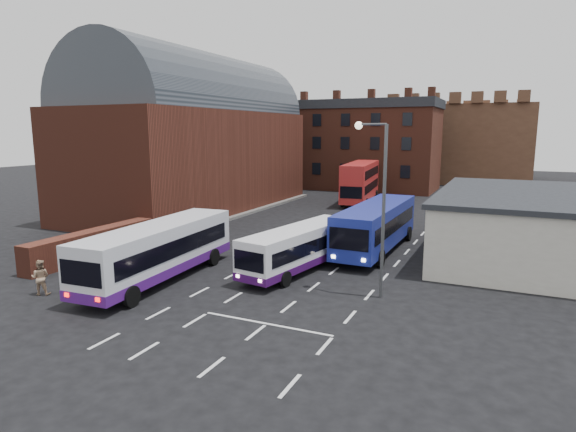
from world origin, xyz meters
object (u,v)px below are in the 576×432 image
at_px(bus_white_inbound, 299,245).
at_px(pedestrian_red, 84,263).
at_px(bus_white_outbound, 159,248).
at_px(bus_blue, 377,224).
at_px(bus_red_double, 360,182).
at_px(street_lamp, 379,193).
at_px(pedestrian_beige, 40,277).

xyz_separation_m(bus_white_inbound, pedestrian_red, (-10.12, -6.59, -0.61)).
height_order(bus_white_outbound, bus_blue, bus_blue).
relative_size(bus_blue, bus_red_double, 1.01).
distance_m(bus_white_outbound, street_lamp, 12.18).
height_order(bus_blue, street_lamp, street_lamp).
relative_size(bus_blue, pedestrian_red, 6.51).
bearing_deg(street_lamp, pedestrian_beige, -156.15).
xyz_separation_m(bus_white_outbound, bus_blue, (9.18, 11.30, 0.06)).
relative_size(bus_white_outbound, bus_blue, 0.98).
bearing_deg(bus_red_double, bus_blue, 102.23).
bearing_deg(pedestrian_beige, pedestrian_red, -118.56).
relative_size(bus_white_outbound, pedestrian_red, 6.35).
relative_size(bus_white_outbound, pedestrian_beige, 6.38).
relative_size(bus_white_outbound, bus_red_double, 0.99).
relative_size(bus_white_inbound, pedestrian_beige, 5.35).
distance_m(bus_blue, pedestrian_beige, 20.46).
bearing_deg(bus_red_double, bus_white_inbound, 92.21).
bearing_deg(pedestrian_red, bus_white_inbound, -173.53).
distance_m(bus_white_outbound, bus_white_inbound, 7.94).
bearing_deg(pedestrian_beige, street_lamp, 174.03).
bearing_deg(pedestrian_red, street_lamp, 168.02).
distance_m(bus_white_outbound, pedestrian_red, 4.33).
xyz_separation_m(bus_red_double, pedestrian_beige, (-5.64, -36.96, -1.52)).
height_order(bus_blue, pedestrian_beige, bus_blue).
distance_m(bus_blue, pedestrian_red, 18.45).
height_order(bus_white_inbound, pedestrian_beige, bus_white_inbound).
height_order(pedestrian_red, pedestrian_beige, pedestrian_red).
xyz_separation_m(pedestrian_red, pedestrian_beige, (0.06, -2.76, -0.00)).
relative_size(bus_white_inbound, pedestrian_red, 5.33).
xyz_separation_m(bus_blue, street_lamp, (2.31, -9.01, 3.28)).
xyz_separation_m(bus_white_outbound, pedestrian_beige, (-3.81, -4.47, -0.92)).
height_order(street_lamp, pedestrian_beige, street_lamp).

